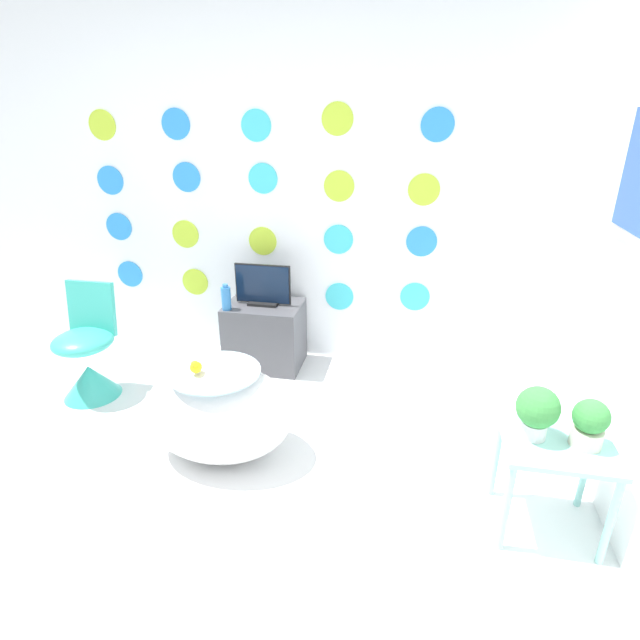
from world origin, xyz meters
TOP-DOWN VIEW (x-y plane):
  - ground_plane at (0.00, 0.00)m, footprint 12.00×12.00m
  - wall_back_dotted at (-0.00, 2.21)m, footprint 5.16×0.05m
  - bathtub at (0.13, 0.88)m, footprint 0.83×0.59m
  - rubber_duck at (0.05, 0.81)m, footprint 0.06×0.07m
  - chair at (-0.97, 1.30)m, footprint 0.39×0.39m
  - tv_cabinet at (0.06, 1.95)m, footprint 0.55×0.41m
  - tv at (0.06, 1.95)m, footprint 0.41×0.12m
  - vase at (-0.17, 1.80)m, footprint 0.07×0.07m
  - side_table at (1.79, 0.65)m, footprint 0.46×0.40m
  - potted_plant_left at (1.69, 0.67)m, footprint 0.18×0.18m
  - potted_plant_right at (1.89, 0.65)m, footprint 0.15×0.15m

SIDE VIEW (x-z plane):
  - ground_plane at x=0.00m, z-range 0.00..0.00m
  - tv_cabinet at x=0.06m, z-range 0.00..0.49m
  - chair at x=-0.97m, z-range -0.13..0.64m
  - bathtub at x=0.13m, z-range 0.00..0.54m
  - side_table at x=1.79m, z-range 0.15..0.63m
  - rubber_duck at x=0.05m, z-range 0.54..0.61m
  - vase at x=-0.17m, z-range 0.48..0.67m
  - potted_plant_right at x=1.89m, z-range 0.48..0.69m
  - potted_plant_left at x=1.69m, z-range 0.49..0.73m
  - tv at x=0.06m, z-range 0.47..0.77m
  - wall_back_dotted at x=0.00m, z-range 0.00..2.60m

